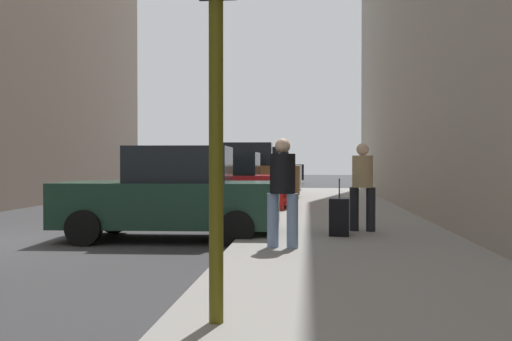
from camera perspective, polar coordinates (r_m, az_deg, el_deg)
name	(u,v)px	position (r m, az deg, el deg)	size (l,w,h in m)	color
ground_plane	(27,242)	(11.58, -21.95, -6.62)	(120.00, 120.00, 0.00)	#38383A
sidewalk	(350,242)	(10.33, 9.41, -7.05)	(4.00, 40.00, 0.15)	gray
parked_dark_green_sedan	(172,195)	(11.10, -8.36, -2.49)	(4.27, 2.19, 1.79)	#193828
parked_red_hatchback	(222,184)	(17.18, -3.47, -1.33)	(4.21, 2.09, 1.79)	#B2191E
parked_bronze_suv	(241,174)	(22.22, -1.46, -0.38)	(4.66, 2.18, 2.25)	brown
parked_white_van	(256,172)	(28.29, -0.01, -0.13)	(4.60, 2.06, 2.25)	silver
parked_blue_sedan	(265,173)	(34.51, 0.95, -0.27)	(4.21, 2.07, 1.79)	navy
parked_black_suv	(272,169)	(40.74, 1.62, 0.15)	(4.64, 2.15, 2.25)	black
fire_hydrant	(280,198)	(15.99, 2.38, -2.74)	(0.42, 0.22, 0.70)	red
traffic_light	(216,8)	(4.91, -4.01, 15.89)	(0.32, 0.32, 3.60)	#514C0F
pedestrian_in_tan_coat	(362,182)	(11.26, 10.60, -1.14)	(0.53, 0.48, 1.71)	black
pedestrian_in_jeans	(283,187)	(8.91, 2.68, -1.63)	(0.53, 0.49, 1.71)	#728CB2
rolling_suitcase	(339,216)	(10.62, 8.32, -4.57)	(0.40, 0.58, 1.04)	black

